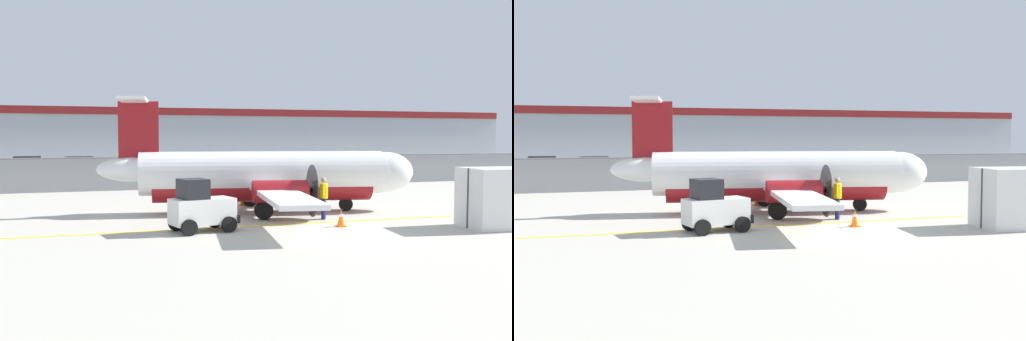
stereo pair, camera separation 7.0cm
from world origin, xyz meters
TOP-DOWN VIEW (x-y plane):
  - ground_plane at (0.00, 2.00)m, footprint 140.00×140.00m
  - perimeter_fence at (0.00, 18.00)m, footprint 98.00×0.10m
  - parking_lot_strip at (0.00, 29.50)m, footprint 98.00×17.00m
  - background_building at (0.00, 47.99)m, footprint 91.00×8.10m
  - commuter_airplane at (0.21, 5.54)m, footprint 14.08×16.03m
  - baggage_tug at (-3.76, 1.37)m, footprint 2.50×1.76m
  - ground_crew_worker at (1.64, 2.84)m, footprint 0.47×0.51m
  - cargo_container at (6.88, -1.07)m, footprint 2.68×2.35m
  - traffic_cone_near_left at (-0.20, 8.21)m, footprint 0.36×0.36m
  - traffic_cone_near_right at (1.45, 0.87)m, footprint 0.36×0.36m
  - parked_car_1 at (-11.56, 33.99)m, footprint 4.27×2.14m
  - parked_car_2 at (-7.38, 32.16)m, footprint 4.37×2.37m
  - parked_car_3 at (-1.55, 26.41)m, footprint 4.24×2.08m
  - parked_car_4 at (1.18, 35.67)m, footprint 4.37×2.38m
  - parked_car_5 at (6.02, 33.41)m, footprint 4.28×2.16m
  - parked_car_6 at (11.57, 29.33)m, footprint 4.36×2.37m
  - parked_car_7 at (14.80, 28.03)m, footprint 4.31×2.25m

SIDE VIEW (x-z plane):
  - ground_plane at x=0.00m, z-range 0.00..0.01m
  - parking_lot_strip at x=0.00m, z-range 0.00..0.12m
  - traffic_cone_near_left at x=-0.20m, z-range -0.01..0.63m
  - traffic_cone_near_right at x=1.45m, z-range -0.01..0.63m
  - baggage_tug at x=-3.76m, z-range -0.08..1.80m
  - parked_car_1 at x=-11.56m, z-range 0.10..1.68m
  - parked_car_2 at x=-7.38m, z-range 0.10..1.68m
  - parked_car_3 at x=-1.55m, z-range 0.10..1.68m
  - parked_car_4 at x=1.18m, z-range 0.10..1.68m
  - parked_car_5 at x=6.02m, z-range 0.10..1.68m
  - parked_car_6 at x=11.57m, z-range 0.10..1.68m
  - parked_car_7 at x=14.80m, z-range 0.10..1.68m
  - ground_crew_worker at x=1.64m, z-range 0.10..1.80m
  - cargo_container at x=6.88m, z-range 0.00..2.20m
  - perimeter_fence at x=0.00m, z-range 0.07..2.17m
  - commuter_airplane at x=0.21m, z-range -0.86..4.06m
  - background_building at x=0.00m, z-range 0.01..6.51m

